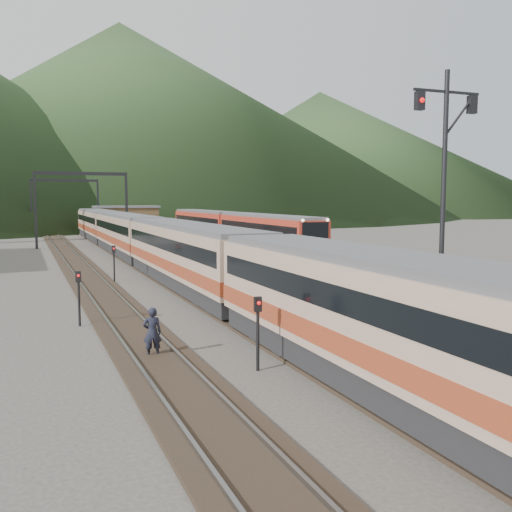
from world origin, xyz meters
name	(u,v)px	position (x,y,z in m)	size (l,w,h in m)	color
track_main	(137,260)	(0.00, 40.00, 0.07)	(2.60, 200.00, 0.23)	black
track_far	(75,262)	(-5.00, 40.00, 0.07)	(2.60, 200.00, 0.23)	black
track_second	(262,254)	(11.50, 40.00, 0.07)	(2.60, 200.00, 0.23)	black
platform	(207,254)	(5.60, 38.00, 0.50)	(8.00, 100.00, 1.00)	gray
gantry_near	(82,195)	(-2.85, 55.00, 5.59)	(9.55, 0.25, 8.00)	black
gantry_far	(65,196)	(-2.85, 80.00, 5.59)	(9.55, 0.25, 8.00)	black
station_shed	(126,216)	(5.60, 78.00, 2.57)	(9.40, 4.40, 3.10)	brown
hill_b	(121,118)	(30.00, 230.00, 37.50)	(220.00, 220.00, 75.00)	#2E4423
hill_c	(319,152)	(110.00, 210.00, 25.00)	(160.00, 160.00, 50.00)	#2E4423
main_train	(151,241)	(0.00, 34.14, 2.07)	(3.01, 82.52, 3.68)	tan
second_train	(232,230)	(11.50, 48.08, 1.87)	(2.68, 36.59, 3.28)	#A42E1E
signal_mast	(444,181)	(2.25, 4.99, 5.70)	(2.20, 0.22, 7.77)	black
short_signal_a	(258,323)	(-2.35, 7.62, 1.46)	(0.24, 0.18, 2.27)	black
short_signal_b	(114,259)	(-3.59, 28.11, 1.46)	(0.25, 0.20, 2.27)	black
short_signal_c	(79,291)	(-6.79, 15.98, 1.46)	(0.24, 0.19, 2.27)	black
worker	(152,332)	(-5.00, 10.28, 0.84)	(0.61, 0.40, 1.67)	black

